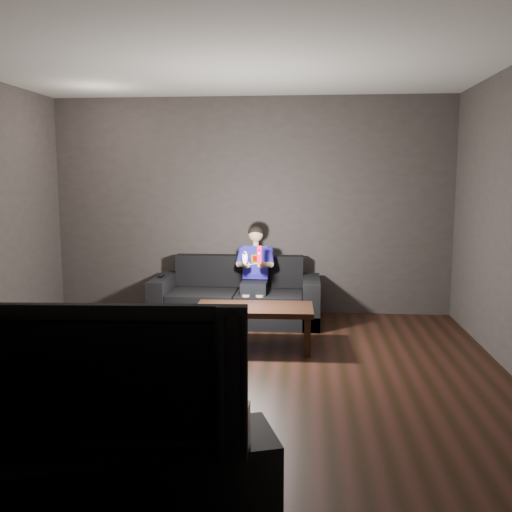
# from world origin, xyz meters

# --- Properties ---
(floor) EXTENTS (5.00, 5.00, 0.00)m
(floor) POSITION_xyz_m (0.00, 0.00, 0.00)
(floor) COLOR black
(floor) RESTS_ON ground
(back_wall) EXTENTS (5.00, 0.04, 2.70)m
(back_wall) POSITION_xyz_m (0.00, 2.50, 1.35)
(back_wall) COLOR #383230
(back_wall) RESTS_ON ground
(front_wall) EXTENTS (5.00, 0.04, 2.70)m
(front_wall) POSITION_xyz_m (0.00, -2.50, 1.35)
(front_wall) COLOR #383230
(front_wall) RESTS_ON ground
(ceiling) EXTENTS (5.00, 5.00, 0.02)m
(ceiling) POSITION_xyz_m (0.00, 0.00, 2.70)
(ceiling) COLOR beige
(ceiling) RESTS_ON back_wall
(sofa) EXTENTS (1.96, 0.85, 0.76)m
(sofa) POSITION_xyz_m (-0.12, 1.96, 0.25)
(sofa) COLOR black
(sofa) RESTS_ON floor
(child) EXTENTS (0.44, 0.54, 1.08)m
(child) POSITION_xyz_m (0.11, 1.91, 0.67)
(child) COLOR black
(child) RESTS_ON sofa
(wii_remote_red) EXTENTS (0.06, 0.08, 0.20)m
(wii_remote_red) POSITION_xyz_m (0.19, 1.49, 0.87)
(wii_remote_red) COLOR red
(wii_remote_red) RESTS_ON child
(nunchuk_white) EXTENTS (0.07, 0.10, 0.16)m
(nunchuk_white) POSITION_xyz_m (0.03, 1.50, 0.84)
(nunchuk_white) COLOR white
(nunchuk_white) RESTS_ON child
(wii_remote_black) EXTENTS (0.04, 0.14, 0.03)m
(wii_remote_black) POSITION_xyz_m (-1.00, 1.88, 0.55)
(wii_remote_black) COLOR black
(wii_remote_black) RESTS_ON sofa
(coffee_table) EXTENTS (1.19, 0.62, 0.43)m
(coffee_table) POSITION_xyz_m (0.19, 0.92, 0.37)
(coffee_table) COLOR black
(coffee_table) RESTS_ON floor
(media_console) EXTENTS (1.49, 0.85, 0.51)m
(media_console) POSITION_xyz_m (-0.13, -2.27, 0.26)
(media_console) COLOR black
(media_console) RESTS_ON floor
(tv) EXTENTS (1.18, 0.22, 0.68)m
(tv) POSITION_xyz_m (-0.13, -2.27, 0.85)
(tv) COLOR black
(tv) RESTS_ON media_console
(wii_console) EXTENTS (0.05, 0.16, 0.20)m
(wii_console) POSITION_xyz_m (0.43, -2.27, 0.61)
(wii_console) COLOR white
(wii_console) RESTS_ON media_console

